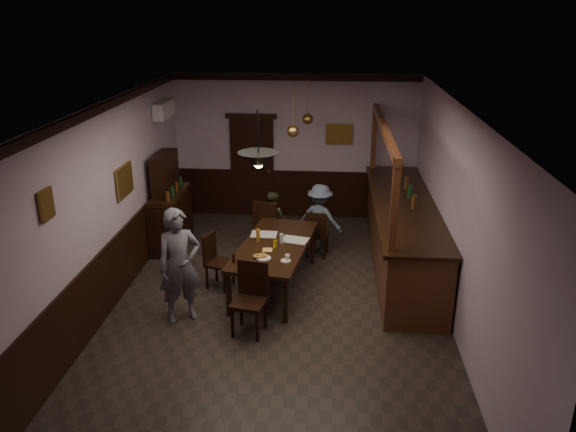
# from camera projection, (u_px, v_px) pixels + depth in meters

# --- Properties ---
(room) EXTENTS (5.01, 8.01, 3.01)m
(room) POSITION_uv_depth(u_px,v_px,m) (276.00, 215.00, 7.90)
(room) COLOR #2D2621
(room) RESTS_ON ground
(dining_table) EXTENTS (1.32, 2.33, 0.75)m
(dining_table) POSITION_uv_depth(u_px,v_px,m) (274.00, 248.00, 8.84)
(dining_table) COLOR black
(dining_table) RESTS_ON ground
(chair_far_left) EXTENTS (0.54, 0.54, 1.02)m
(chair_far_left) POSITION_uv_depth(u_px,v_px,m) (267.00, 224.00, 10.13)
(chair_far_left) COLOR black
(chair_far_left) RESTS_ON ground
(chair_far_right) EXTENTS (0.44, 0.44, 0.88)m
(chair_far_right) POSITION_uv_depth(u_px,v_px,m) (317.00, 232.00, 9.98)
(chair_far_right) COLOR black
(chair_far_right) RESTS_ON ground
(chair_near) EXTENTS (0.51, 0.51, 1.01)m
(chair_near) POSITION_uv_depth(u_px,v_px,m) (251.00, 295.00, 7.68)
(chair_near) COLOR black
(chair_near) RESTS_ON ground
(chair_side) EXTENTS (0.49, 0.49, 0.89)m
(chair_side) POSITION_uv_depth(u_px,v_px,m) (215.00, 258.00, 8.93)
(chair_side) COLOR black
(chair_side) RESTS_ON ground
(person_standing) EXTENTS (0.73, 0.65, 1.68)m
(person_standing) POSITION_uv_depth(u_px,v_px,m) (180.00, 266.00, 7.87)
(person_standing) COLOR slate
(person_standing) RESTS_ON ground
(person_seated_left) EXTENTS (0.65, 0.59, 1.08)m
(person_seated_left) POSITION_uv_depth(u_px,v_px,m) (272.00, 219.00, 10.39)
(person_seated_left) COLOR #424529
(person_seated_left) RESTS_ON ground
(person_seated_right) EXTENTS (0.94, 0.73, 1.28)m
(person_seated_right) POSITION_uv_depth(u_px,v_px,m) (320.00, 219.00, 10.17)
(person_seated_right) COLOR slate
(person_seated_right) RESTS_ON ground
(newspaper_left) EXTENTS (0.42, 0.31, 0.01)m
(newspaper_left) POSITION_uv_depth(u_px,v_px,m) (264.00, 234.00, 9.17)
(newspaper_left) COLOR silver
(newspaper_left) RESTS_ON dining_table
(newspaper_right) EXTENTS (0.48, 0.40, 0.01)m
(newspaper_right) POSITION_uv_depth(u_px,v_px,m) (295.00, 240.00, 8.96)
(newspaper_right) COLOR silver
(newspaper_right) RESTS_ON dining_table
(napkin) EXTENTS (0.17, 0.17, 0.00)m
(napkin) POSITION_uv_depth(u_px,v_px,m) (267.00, 250.00, 8.60)
(napkin) COLOR #EFBD58
(napkin) RESTS_ON dining_table
(saucer) EXTENTS (0.15, 0.15, 0.01)m
(saucer) POSITION_uv_depth(u_px,v_px,m) (286.00, 261.00, 8.22)
(saucer) COLOR white
(saucer) RESTS_ON dining_table
(coffee_cup) EXTENTS (0.09, 0.09, 0.07)m
(coffee_cup) POSITION_uv_depth(u_px,v_px,m) (287.00, 257.00, 8.24)
(coffee_cup) COLOR white
(coffee_cup) RESTS_ON saucer
(pastry_plate) EXTENTS (0.22, 0.22, 0.01)m
(pastry_plate) POSITION_uv_depth(u_px,v_px,m) (264.00, 258.00, 8.31)
(pastry_plate) COLOR white
(pastry_plate) RESTS_ON dining_table
(pastry_ring_a) EXTENTS (0.13, 0.13, 0.04)m
(pastry_ring_a) POSITION_uv_depth(u_px,v_px,m) (257.00, 256.00, 8.30)
(pastry_ring_a) COLOR #C68C47
(pastry_ring_a) RESTS_ON pastry_plate
(pastry_ring_b) EXTENTS (0.13, 0.13, 0.04)m
(pastry_ring_b) POSITION_uv_depth(u_px,v_px,m) (262.00, 255.00, 8.33)
(pastry_ring_b) COLOR #C68C47
(pastry_ring_b) RESTS_ON pastry_plate
(soda_can) EXTENTS (0.07, 0.07, 0.12)m
(soda_can) POSITION_uv_depth(u_px,v_px,m) (275.00, 244.00, 8.66)
(soda_can) COLOR yellow
(soda_can) RESTS_ON dining_table
(beer_glass) EXTENTS (0.06, 0.06, 0.20)m
(beer_glass) POSITION_uv_depth(u_px,v_px,m) (258.00, 235.00, 8.89)
(beer_glass) COLOR #BF721E
(beer_glass) RESTS_ON dining_table
(water_glass) EXTENTS (0.06, 0.06, 0.15)m
(water_glass) POSITION_uv_depth(u_px,v_px,m) (282.00, 238.00, 8.83)
(water_glass) COLOR silver
(water_glass) RESTS_ON dining_table
(pepper_mill) EXTENTS (0.04, 0.04, 0.14)m
(pepper_mill) POSITION_uv_depth(u_px,v_px,m) (234.00, 258.00, 8.15)
(pepper_mill) COLOR black
(pepper_mill) RESTS_ON dining_table
(sideboard) EXTENTS (0.48, 1.35, 1.78)m
(sideboard) POSITION_uv_depth(u_px,v_px,m) (170.00, 210.00, 10.40)
(sideboard) COLOR black
(sideboard) RESTS_ON ground
(bar_counter) EXTENTS (1.03, 4.41, 2.47)m
(bar_counter) POSITION_uv_depth(u_px,v_px,m) (402.00, 233.00, 9.58)
(bar_counter) COLOR #4A2613
(bar_counter) RESTS_ON ground
(door_back) EXTENTS (0.90, 0.06, 2.10)m
(door_back) POSITION_uv_depth(u_px,v_px,m) (252.00, 168.00, 11.81)
(door_back) COLOR black
(door_back) RESTS_ON ground
(ac_unit) EXTENTS (0.20, 0.85, 0.30)m
(ac_unit) POSITION_uv_depth(u_px,v_px,m) (164.00, 109.00, 10.44)
(ac_unit) COLOR white
(ac_unit) RESTS_ON ground
(picture_left_small) EXTENTS (0.04, 0.28, 0.36)m
(picture_left_small) POSITION_uv_depth(u_px,v_px,m) (46.00, 205.00, 6.35)
(picture_left_small) COLOR olive
(picture_left_small) RESTS_ON ground
(picture_left_large) EXTENTS (0.04, 0.62, 0.48)m
(picture_left_large) POSITION_uv_depth(u_px,v_px,m) (125.00, 181.00, 8.75)
(picture_left_large) COLOR olive
(picture_left_large) RESTS_ON ground
(picture_back) EXTENTS (0.55, 0.04, 0.42)m
(picture_back) POSITION_uv_depth(u_px,v_px,m) (339.00, 134.00, 11.42)
(picture_back) COLOR olive
(picture_back) RESTS_ON ground
(pendant_iron) EXTENTS (0.56, 0.56, 0.79)m
(pendant_iron) POSITION_uv_depth(u_px,v_px,m) (258.00, 160.00, 7.53)
(pendant_iron) COLOR black
(pendant_iron) RESTS_ON ground
(pendant_brass_mid) EXTENTS (0.20, 0.20, 0.81)m
(pendant_brass_mid) POSITION_uv_depth(u_px,v_px,m) (293.00, 131.00, 9.34)
(pendant_brass_mid) COLOR #BF8C3F
(pendant_brass_mid) RESTS_ON ground
(pendant_brass_far) EXTENTS (0.20, 0.20, 0.81)m
(pendant_brass_far) POSITION_uv_depth(u_px,v_px,m) (308.00, 119.00, 10.33)
(pendant_brass_far) COLOR #BF8C3F
(pendant_brass_far) RESTS_ON ground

